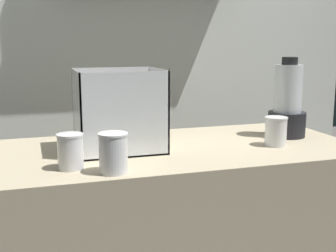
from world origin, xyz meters
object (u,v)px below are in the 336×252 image
carrot_display_bin (118,125)px  juice_cup_orange_middle (276,132)px  juice_cup_mango_far_left (71,153)px  blender_pitcher (287,105)px  juice_cup_pomegranate_left (113,156)px

carrot_display_bin → juice_cup_orange_middle: bearing=-11.3°
juice_cup_orange_middle → juice_cup_mango_far_left: bearing=-173.9°
blender_pitcher → juice_cup_orange_middle: bearing=-134.2°
juice_cup_mango_far_left → juice_cup_pomegranate_left: bearing=-34.6°
carrot_display_bin → juice_cup_mango_far_left: (-0.18, -0.19, -0.04)m
carrot_display_bin → juice_cup_pomegranate_left: carrot_display_bin is taller
blender_pitcher → juice_cup_pomegranate_left: 0.82m
juice_cup_mango_far_left → juice_cup_pomegranate_left: (0.12, -0.08, 0.00)m
juice_cup_pomegranate_left → juice_cup_orange_middle: size_ratio=1.12×
blender_pitcher → juice_cup_mango_far_left: size_ratio=2.94×
carrot_display_bin → juice_cup_orange_middle: 0.58m
juice_cup_pomegranate_left → juice_cup_orange_middle: 0.66m
juice_cup_pomegranate_left → carrot_display_bin: bearing=76.1°
carrot_display_bin → juice_cup_pomegranate_left: size_ratio=2.47×
carrot_display_bin → juice_cup_pomegranate_left: 0.29m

